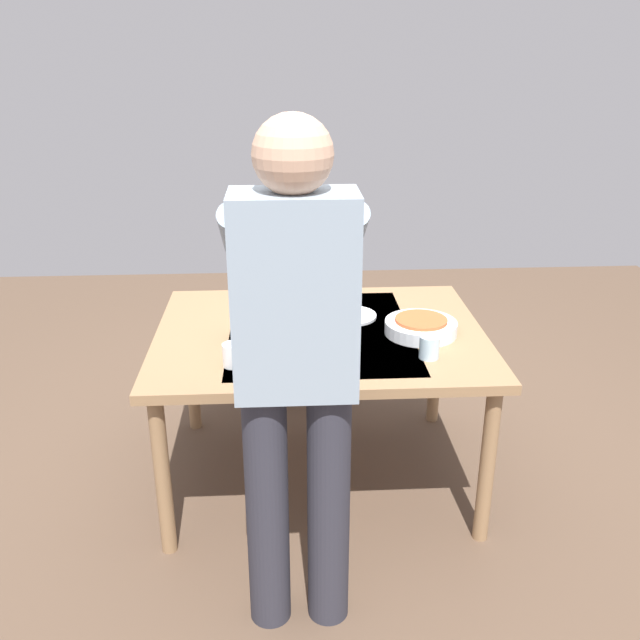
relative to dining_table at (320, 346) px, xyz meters
name	(u,v)px	position (x,y,z in m)	size (l,w,h in m)	color
ground_plane	(320,475)	(0.00, 0.00, -0.65)	(6.00, 6.00, 0.00)	brown
dining_table	(320,346)	(0.00, 0.00, 0.00)	(1.38, 1.07, 0.72)	#93704C
chair_near	(290,299)	(0.11, -0.92, -0.12)	(0.40, 0.40, 0.91)	brown
person_server	(296,362)	(0.12, 0.79, 0.31)	(0.42, 0.61, 1.69)	#2D2D38
wine_bottle	(239,314)	(0.33, 0.07, 0.18)	(0.07, 0.07, 0.30)	black
wine_glass_left	(300,322)	(0.09, 0.15, 0.17)	(0.07, 0.07, 0.15)	white
water_cup_near_left	(429,347)	(-0.40, 0.29, 0.11)	(0.08, 0.08, 0.09)	silver
water_cup_near_right	(275,347)	(0.19, 0.25, 0.11)	(0.07, 0.07, 0.09)	silver
water_cup_far_left	(233,355)	(0.34, 0.31, 0.11)	(0.08, 0.08, 0.09)	silver
water_cup_far_right	(269,287)	(0.22, -0.41, 0.12)	(0.07, 0.07, 0.11)	silver
serving_bowl_pasta	(421,326)	(-0.42, 0.05, 0.10)	(0.30, 0.30, 0.07)	silver
dinner_plate_near	(350,316)	(-0.14, -0.15, 0.08)	(0.23, 0.23, 0.01)	silver
table_fork	(282,316)	(0.16, -0.17, 0.07)	(0.01, 0.18, 0.01)	silver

